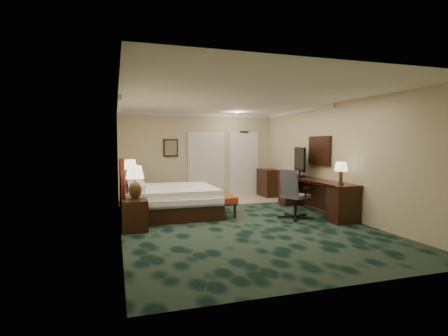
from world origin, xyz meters
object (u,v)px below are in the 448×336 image
object	(u,v)px
nightstand_near	(135,215)
nightstand_far	(130,197)
desk	(314,196)
lamp_far	(130,172)
minibar	(268,183)
bed	(170,201)
desk_chair	(296,194)
bed_bench	(219,204)
tv	(300,162)
lamp_near	(135,183)

from	to	relation	value
nightstand_near	nightstand_far	world-z (taller)	same
desk	lamp_far	bearing A→B (deg)	155.97
minibar	lamp_far	bearing A→B (deg)	-168.78
bed	desk_chair	xyz separation A→B (m)	(2.71, -1.27, 0.23)
lamp_far	bed	bearing A→B (deg)	-53.35
bed_bench	minibar	xyz separation A→B (m)	(2.36, 2.25, 0.20)
desk_chair	bed_bench	bearing A→B (deg)	120.98
tv	desk_chair	world-z (taller)	tv
lamp_far	desk	size ratio (longest dim) A/B	0.24
bed	minibar	xyz separation A→B (m)	(3.54, 2.05, 0.10)
tv	minibar	bearing A→B (deg)	104.21
tv	minibar	distance (m)	2.27
bed	desk	size ratio (longest dim) A/B	0.75
nightstand_far	lamp_near	bearing A→B (deg)	-89.52
nightstand_far	lamp_far	bearing A→B (deg)	56.84
lamp_near	minibar	distance (m)	5.57
tv	desk_chair	bearing A→B (deg)	-107.07
nightstand_far	lamp_near	world-z (taller)	lamp_near
desk	minibar	size ratio (longest dim) A/B	3.24
lamp_near	lamp_far	distance (m)	2.47
bed_bench	nightstand_far	bearing A→B (deg)	147.07
bed	tv	xyz separation A→B (m)	(3.48, -0.08, 0.89)
bed_bench	bed	bearing A→B (deg)	169.57
bed	bed_bench	world-z (taller)	bed
tv	desk_chair	xyz separation A→B (m)	(-0.77, -1.19, -0.66)
desk	minibar	distance (m)	2.82
bed_bench	tv	bearing A→B (deg)	2.54
desk_chair	minibar	size ratio (longest dim) A/B	1.29
lamp_far	tv	world-z (taller)	tv
bed	desk_chair	bearing A→B (deg)	-25.21
lamp_far	minibar	size ratio (longest dim) A/B	0.77
lamp_far	nightstand_near	bearing A→B (deg)	-90.82
bed	desk	world-z (taller)	desk
bed_bench	tv	size ratio (longest dim) A/B	1.40
desk	tv	bearing A→B (deg)	91.20
lamp_far	bed_bench	distance (m)	2.57
lamp_far	desk	bearing A→B (deg)	-24.03
nightstand_near	nightstand_far	size ratio (longest dim) A/B	1.00
lamp_near	minibar	world-z (taller)	lamp_near
nightstand_near	lamp_far	world-z (taller)	lamp_far
bed	tv	world-z (taller)	tv
nightstand_far	bed_bench	bearing A→B (deg)	-32.44
bed_bench	desk	distance (m)	2.39
lamp_near	desk	xyz separation A→B (m)	(4.38, 0.53, -0.54)
lamp_near	minibar	xyz separation A→B (m)	(4.43, 3.35, -0.51)
nightstand_near	tv	world-z (taller)	tv
bed	lamp_near	world-z (taller)	lamp_near
desk	tv	distance (m)	1.07
nightstand_near	tv	bearing A→B (deg)	15.68
nightstand_far	desk	distance (m)	4.79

